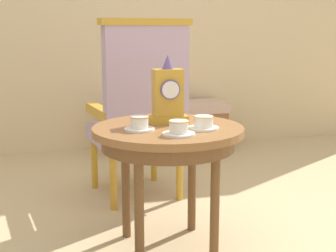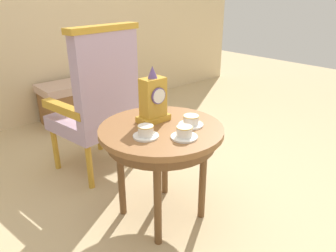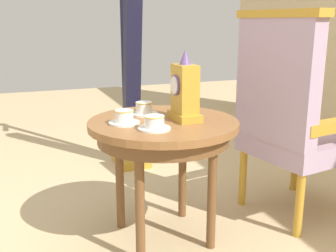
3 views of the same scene
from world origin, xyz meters
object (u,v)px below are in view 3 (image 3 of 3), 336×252
teacup_left (144,109)px  teacup_center (154,123)px  teacup_right (124,118)px  harp (130,68)px  side_table (163,135)px  mantel_clock (185,92)px  armchair (289,114)px

teacup_left → teacup_center: teacup_left is taller
teacup_right → harp: (-1.09, 0.34, 0.10)m
teacup_center → teacup_left: bearing=170.8°
side_table → teacup_left: 0.19m
teacup_right → teacup_center: 0.18m
mantel_clock → armchair: armchair is taller
side_table → harp: 1.12m
side_table → teacup_right: (-0.00, -0.19, 0.10)m
teacup_left → mantel_clock: 0.25m
teacup_center → harp: 1.27m
side_table → mantel_clock: (0.02, 0.10, 0.21)m
side_table → teacup_right: 0.22m
teacup_left → harp: harp is taller
teacup_right → mantel_clock: (0.03, 0.29, 0.11)m
mantel_clock → armchair: bearing=91.5°
armchair → harp: (-1.10, -0.58, 0.16)m
side_table → armchair: (0.01, 0.73, 0.05)m
teacup_center → mantel_clock: (-0.12, 0.20, 0.11)m
side_table → armchair: 0.73m
side_table → teacup_right: bearing=-90.3°
teacup_center → armchair: armchair is taller
side_table → teacup_left: teacup_left is taller
teacup_left → harp: size_ratio=0.08×
side_table → harp: (-1.09, 0.15, 0.21)m
mantel_clock → harp: harp is taller
mantel_clock → teacup_center: bearing=-58.3°
side_table → mantel_clock: bearing=76.1°
side_table → teacup_center: 0.20m
mantel_clock → harp: size_ratio=0.18×
teacup_center → teacup_right: bearing=-146.8°
teacup_right → armchair: armchair is taller
teacup_center → mantel_clock: 0.25m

